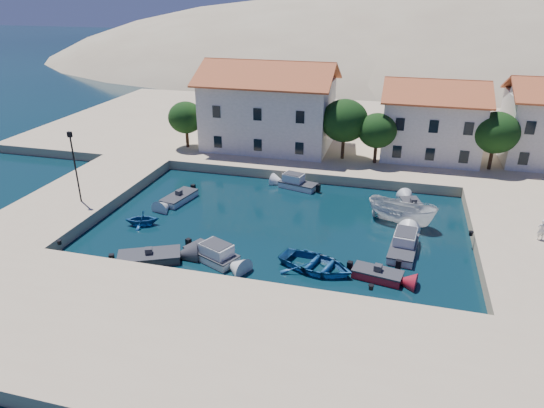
{
  "coord_description": "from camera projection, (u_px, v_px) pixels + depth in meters",
  "views": [
    {
      "loc": [
        8.59,
        -25.05,
        18.03
      ],
      "look_at": [
        -0.67,
        9.56,
        2.0
      ],
      "focal_mm": 32.0,
      "sensor_mm": 36.0,
      "label": 1
    }
  ],
  "objects": [
    {
      "name": "motorboat_white_west",
      "position": [
        179.0,
        198.0,
        44.7
      ],
      "size": [
        2.42,
        4.1,
        1.25
      ],
      "rotation": [
        0.0,
        0.0,
        -1.77
      ],
      "color": "silver",
      "rests_on": "ground"
    },
    {
      "name": "ground",
      "position": [
        244.0,
        291.0,
        31.48
      ],
      "size": [
        400.0,
        400.0,
        0.0
      ],
      "primitive_type": "plane",
      "color": "black",
      "rests_on": "ground"
    },
    {
      "name": "quay_south",
      "position": [
        209.0,
        345.0,
        25.98
      ],
      "size": [
        52.0,
        12.0,
        1.0
      ],
      "primitive_type": "cube",
      "color": "tan",
      "rests_on": "ground"
    },
    {
      "name": "hills",
      "position": [
        439.0,
        139.0,
        145.18
      ],
      "size": [
        254.0,
        176.0,
        99.0
      ],
      "color": "tan",
      "rests_on": "ground"
    },
    {
      "name": "rowboat_west",
      "position": [
        143.0,
        225.0,
        40.29
      ],
      "size": [
        3.33,
        3.1,
        1.43
      ],
      "primitive_type": "imported",
      "rotation": [
        0.0,
        0.0,
        -1.24
      ],
      "color": "navy",
      "rests_on": "ground"
    },
    {
      "name": "rowboat_south",
      "position": [
        316.0,
        269.0,
        33.96
      ],
      "size": [
        6.21,
        5.16,
        1.11
      ],
      "primitive_type": "imported",
      "rotation": [
        0.0,
        0.0,
        1.29
      ],
      "color": "navy",
      "rests_on": "ground"
    },
    {
      "name": "trees",
      "position": [
        359.0,
        125.0,
        50.89
      ],
      "size": [
        37.3,
        5.3,
        6.45
      ],
      "color": "#382314",
      "rests_on": "quay_north"
    },
    {
      "name": "building_mid",
      "position": [
        432.0,
        118.0,
        52.09
      ],
      "size": [
        10.5,
        8.4,
        8.3
      ],
      "color": "beige",
      "rests_on": "quay_north"
    },
    {
      "name": "motorboat_red_se",
      "position": [
        377.0,
        275.0,
        32.75
      ],
      "size": [
        3.52,
        2.05,
        1.25
      ],
      "rotation": [
        0.0,
        0.0,
        -0.18
      ],
      "color": "maroon",
      "rests_on": "ground"
    },
    {
      "name": "cabin_cruiser_north",
      "position": [
        298.0,
        184.0,
        47.46
      ],
      "size": [
        3.98,
        2.45,
        1.6
      ],
      "rotation": [
        0.0,
        0.0,
        2.89
      ],
      "color": "silver",
      "rests_on": "ground"
    },
    {
      "name": "lamppost",
      "position": [
        74.0,
        160.0,
        40.72
      ],
      "size": [
        0.35,
        0.25,
        6.22
      ],
      "color": "black",
      "rests_on": "quay_west"
    },
    {
      "name": "motorboat_grey_sw",
      "position": [
        149.0,
        257.0,
        34.84
      ],
      "size": [
        4.83,
        3.65,
        1.25
      ],
      "rotation": [
        0.0,
        0.0,
        0.44
      ],
      "color": "#313236",
      "rests_on": "ground"
    },
    {
      "name": "quay_west",
      "position": [
        81.0,
        196.0,
        44.58
      ],
      "size": [
        8.0,
        20.0,
        1.0
      ],
      "primitive_type": "cube",
      "color": "tan",
      "rests_on": "ground"
    },
    {
      "name": "bollards",
      "position": [
        299.0,
        253.0,
        33.76
      ],
      "size": [
        29.36,
        9.56,
        0.3
      ],
      "color": "black",
      "rests_on": "ground"
    },
    {
      "name": "cabin_cruiser_south",
      "position": [
        211.0,
        253.0,
        35.04
      ],
      "size": [
        4.55,
        3.37,
        1.6
      ],
      "rotation": [
        0.0,
        0.0,
        -0.43
      ],
      "color": "silver",
      "rests_on": "ground"
    },
    {
      "name": "motorboat_white_ne",
      "position": [
        413.0,
        207.0,
        42.91
      ],
      "size": [
        2.51,
        3.7,
        1.25
      ],
      "rotation": [
        0.0,
        0.0,
        1.87
      ],
      "color": "silver",
      "rests_on": "ground"
    },
    {
      "name": "quay_north",
      "position": [
        347.0,
        132.0,
        64.31
      ],
      "size": [
        80.0,
        36.0,
        1.0
      ],
      "primitive_type": "cube",
      "color": "tan",
      "rests_on": "ground"
    },
    {
      "name": "cabin_cruiser_east",
      "position": [
        403.0,
        247.0,
        35.89
      ],
      "size": [
        2.33,
        4.73,
        1.6
      ],
      "rotation": [
        0.0,
        0.0,
        1.46
      ],
      "color": "silver",
      "rests_on": "ground"
    },
    {
      "name": "building_left",
      "position": [
        269.0,
        104.0,
        55.16
      ],
      "size": [
        14.7,
        9.45,
        9.7
      ],
      "color": "beige",
      "rests_on": "quay_north"
    },
    {
      "name": "boat_east",
      "position": [
        400.0,
        223.0,
        40.55
      ],
      "size": [
        6.22,
        3.93,
        2.25
      ],
      "primitive_type": "imported",
      "rotation": [
        0.0,
        0.0,
        1.25
      ],
      "color": "silver",
      "rests_on": "ground"
    },
    {
      "name": "pedestrian",
      "position": [
        542.0,
        230.0,
        35.51
      ],
      "size": [
        0.65,
        0.49,
        1.62
      ],
      "primitive_type": "imported",
      "rotation": [
        0.0,
        0.0,
        3.33
      ],
      "color": "white",
      "rests_on": "quay_east"
    }
  ]
}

